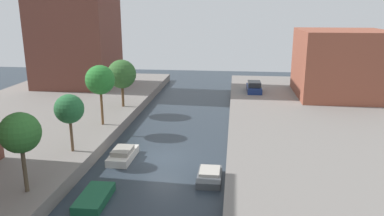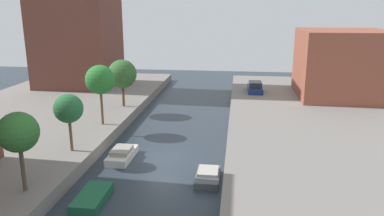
# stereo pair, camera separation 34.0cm
# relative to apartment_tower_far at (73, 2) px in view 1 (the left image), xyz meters

# --- Properties ---
(ground_plane) EXTENTS (84.00, 84.00, 0.00)m
(ground_plane) POSITION_rel_apartment_tower_far_xyz_m (16.00, -21.95, -12.10)
(ground_plane) COLOR #28333D
(quay_right) EXTENTS (20.00, 64.00, 1.00)m
(quay_right) POSITION_rel_apartment_tower_far_xyz_m (31.00, -21.95, -11.60)
(quay_right) COLOR gray
(quay_right) RESTS_ON ground_plane
(apartment_tower_far) EXTENTS (10.00, 8.95, 22.19)m
(apartment_tower_far) POSITION_rel_apartment_tower_far_xyz_m (0.00, 0.00, 0.00)
(apartment_tower_far) COLOR brown
(apartment_tower_far) RESTS_ON quay_left
(low_block_right) EXTENTS (10.00, 10.36, 7.92)m
(low_block_right) POSITION_rel_apartment_tower_far_xyz_m (34.00, -2.63, -7.14)
(low_block_right) COLOR brown
(low_block_right) RESTS_ON quay_right
(street_tree_1) EXTENTS (2.35, 2.35, 4.83)m
(street_tree_1) POSITION_rel_apartment_tower_far_xyz_m (9.39, -30.22, -7.47)
(street_tree_1) COLOR #4E4231
(street_tree_1) RESTS_ON quay_left
(street_tree_2) EXTENTS (2.18, 2.18, 4.40)m
(street_tree_2) POSITION_rel_apartment_tower_far_xyz_m (9.39, -23.77, -7.81)
(street_tree_2) COLOR brown
(street_tree_2) RESTS_ON quay_left
(street_tree_3) EXTENTS (2.65, 2.65, 5.53)m
(street_tree_3) POSITION_rel_apartment_tower_far_xyz_m (9.39, -17.09, -6.92)
(street_tree_3) COLOR brown
(street_tree_3) RESTS_ON quay_left
(street_tree_4) EXTENTS (3.08, 3.08, 5.12)m
(street_tree_4) POSITION_rel_apartment_tower_far_xyz_m (9.39, -10.55, -7.53)
(street_tree_4) COLOR brown
(street_tree_4) RESTS_ON quay_left
(parked_car) EXTENTS (1.88, 4.07, 1.37)m
(parked_car) POSITION_rel_apartment_tower_far_xyz_m (23.93, -1.53, -10.53)
(parked_car) COLOR navy
(parked_car) RESTS_ON quay_right
(moored_boat_left_2) EXTENTS (1.70, 3.47, 0.54)m
(moored_boat_left_2) POSITION_rel_apartment_tower_far_xyz_m (13.10, -29.28, -11.83)
(moored_boat_left_2) COLOR #195638
(moored_boat_left_2) RESTS_ON ground_plane
(moored_boat_left_3) EXTENTS (1.68, 3.64, 0.92)m
(moored_boat_left_3) POSITION_rel_apartment_tower_far_xyz_m (12.91, -22.61, -11.71)
(moored_boat_left_3) COLOR beige
(moored_boat_left_3) RESTS_ON ground_plane
(moored_boat_right_2) EXTENTS (1.64, 3.12, 0.69)m
(moored_boat_right_2) POSITION_rel_apartment_tower_far_xyz_m (19.89, -25.46, -11.80)
(moored_boat_right_2) COLOR #4C5156
(moored_boat_right_2) RESTS_ON ground_plane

